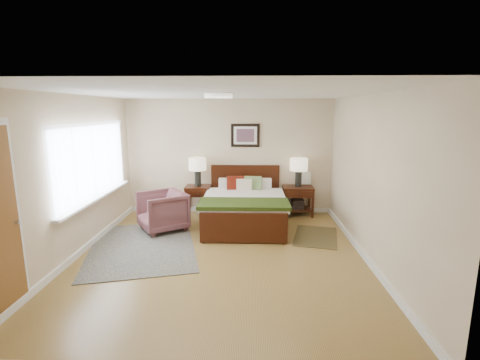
{
  "coord_description": "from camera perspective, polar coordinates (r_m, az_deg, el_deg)",
  "views": [
    {
      "loc": [
        0.46,
        -5.08,
        2.26
      ],
      "look_at": [
        0.28,
        0.91,
        1.05
      ],
      "focal_mm": 26.0,
      "sensor_mm": 36.0,
      "label": 1
    }
  ],
  "objects": [
    {
      "name": "ceil_fixture",
      "position": [
        5.11,
        -3.55,
        13.7
      ],
      "size": [
        0.44,
        0.44,
        0.08
      ],
      "color": "white",
      "rests_on": "ceiling"
    },
    {
      "name": "armchair",
      "position": [
        6.79,
        -12.62,
        -5.0
      ],
      "size": [
        1.12,
        1.11,
        0.74
      ],
      "primitive_type": "imported",
      "rotation": [
        0.0,
        0.0,
        -0.99
      ],
      "color": "brown",
      "rests_on": "ground"
    },
    {
      "name": "bed",
      "position": [
        6.85,
        0.74,
        -3.57
      ],
      "size": [
        1.62,
        1.95,
        1.05
      ],
      "color": "#371608",
      "rests_on": "ground"
    },
    {
      "name": "floor",
      "position": [
        5.58,
        -3.23,
        -12.49
      ],
      "size": [
        5.0,
        5.0,
        0.0
      ],
      "primitive_type": "plane",
      "color": "olive",
      "rests_on": "ground"
    },
    {
      "name": "nightstand_right",
      "position": [
        7.65,
        9.46,
        -2.96
      ],
      "size": [
        0.64,
        0.48,
        0.64
      ],
      "color": "#371608",
      "rests_on": "ground"
    },
    {
      "name": "left_wall",
      "position": [
        5.85,
        -25.93,
        0.31
      ],
      "size": [
        0.04,
        5.0,
        2.5
      ],
      "primitive_type": "cube",
      "color": "beige",
      "rests_on": "ground"
    },
    {
      "name": "ceiling",
      "position": [
        5.11,
        -3.55,
        14.09
      ],
      "size": [
        4.5,
        5.0,
        0.02
      ],
      "primitive_type": "cube",
      "color": "white",
      "rests_on": "back_wall"
    },
    {
      "name": "front_wall",
      "position": [
        2.81,
        -7.9,
        -9.77
      ],
      "size": [
        4.5,
        0.04,
        2.5
      ],
      "primitive_type": "cube",
      "color": "beige",
      "rests_on": "ground"
    },
    {
      "name": "back_wall",
      "position": [
        7.66,
        -1.75,
        3.84
      ],
      "size": [
        4.5,
        0.04,
        2.5
      ],
      "primitive_type": "cube",
      "color": "beige",
      "rests_on": "ground"
    },
    {
      "name": "right_wall",
      "position": [
        5.48,
        20.75,
        0.05
      ],
      "size": [
        0.04,
        5.0,
        2.5
      ],
      "primitive_type": "cube",
      "color": "beige",
      "rests_on": "ground"
    },
    {
      "name": "window",
      "position": [
        6.42,
        -22.75,
        2.62
      ],
      "size": [
        0.11,
        2.72,
        1.32
      ],
      "color": "silver",
      "rests_on": "left_wall"
    },
    {
      "name": "wall_art",
      "position": [
        7.57,
        0.88,
        7.33
      ],
      "size": [
        0.62,
        0.05,
        0.5
      ],
      "color": "black",
      "rests_on": "back_wall"
    },
    {
      "name": "nightstand_left",
      "position": [
        7.62,
        -6.9,
        -1.93
      ],
      "size": [
        0.53,
        0.48,
        0.64
      ],
      "color": "#371608",
      "rests_on": "ground"
    },
    {
      "name": "rug_persian",
      "position": [
        6.18,
        -15.71,
        -10.42
      ],
      "size": [
        2.2,
        2.71,
        0.01
      ],
      "primitive_type": "cube",
      "rotation": [
        0.0,
        0.0,
        0.25
      ],
      "color": "#0C1D3F",
      "rests_on": "ground"
    },
    {
      "name": "lamp_left",
      "position": [
        7.53,
        -6.98,
        2.28
      ],
      "size": [
        0.38,
        0.38,
        0.61
      ],
      "color": "black",
      "rests_on": "nightstand_left"
    },
    {
      "name": "rug_navy",
      "position": [
        6.54,
        12.33,
        -9.02
      ],
      "size": [
        0.97,
        1.25,
        0.01
      ],
      "primitive_type": "cube",
      "rotation": [
        0.0,
        0.0,
        -0.22
      ],
      "color": "black",
      "rests_on": "ground"
    },
    {
      "name": "lamp_right",
      "position": [
        7.52,
        9.62,
        2.19
      ],
      "size": [
        0.38,
        0.38,
        0.61
      ],
      "color": "black",
      "rests_on": "nightstand_right"
    }
  ]
}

